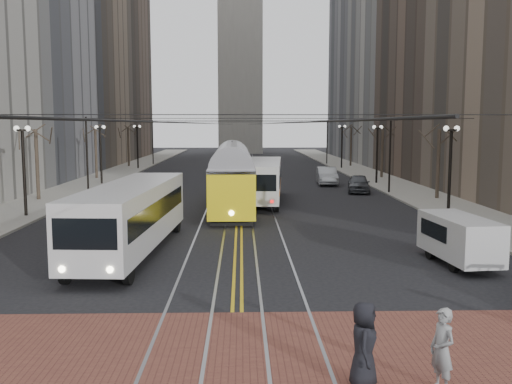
{
  "coord_description": "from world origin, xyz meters",
  "views": [
    {
      "loc": [
        0.15,
        -18.55,
        5.95
      ],
      "look_at": [
        0.79,
        6.31,
        3.0
      ],
      "focal_mm": 40.0,
      "sensor_mm": 36.0,
      "label": 1
    }
  ],
  "objects": [
    {
      "name": "sidewalk_right",
      "position": [
        15.0,
        45.0,
        0.07
      ],
      "size": [
        5.0,
        140.0,
        0.15
      ],
      "primitive_type": "cube",
      "color": "gray",
      "rests_on": "ground"
    },
    {
      "name": "pedestrian_a",
      "position": [
        2.91,
        -6.24,
        1.0
      ],
      "size": [
        0.82,
        1.08,
        1.98
      ],
      "primitive_type": "imported",
      "rotation": [
        0.0,
        0.0,
        1.36
      ],
      "color": "black",
      "rests_on": "crosswalk_band"
    },
    {
      "name": "street_trees",
      "position": [
        0.0,
        35.25,
        2.8
      ],
      "size": [
        31.68,
        53.28,
        5.6
      ],
      "color": "#382D23",
      "rests_on": "ground"
    },
    {
      "name": "rear_bus",
      "position": [
        1.8,
        24.93,
        1.59
      ],
      "size": [
        3.58,
        12.33,
        3.17
      ],
      "primitive_type": "cube",
      "rotation": [
        0.0,
        0.0,
        -0.08
      ],
      "color": "silver",
      "rests_on": "ground"
    },
    {
      "name": "building_left_far",
      "position": [
        -25.5,
        86.0,
        20.0
      ],
      "size": [
        16.0,
        20.0,
        40.0
      ],
      "primitive_type": "cube",
      "color": "brown",
      "rests_on": "ground"
    },
    {
      "name": "transit_bus",
      "position": [
        -4.94,
        7.59,
        1.61
      ],
      "size": [
        3.46,
        13.0,
        3.21
      ],
      "primitive_type": "cube",
      "rotation": [
        0.0,
        0.0,
        -0.06
      ],
      "color": "#BDBDBD",
      "rests_on": "ground"
    },
    {
      "name": "streetcar",
      "position": [
        -0.5,
        21.4,
        1.79
      ],
      "size": [
        2.97,
        15.24,
        3.59
      ],
      "primitive_type": "cube",
      "rotation": [
        0.0,
        0.0,
        0.01
      ],
      "color": "yellow",
      "rests_on": "ground"
    },
    {
      "name": "centre_lines",
      "position": [
        0.0,
        45.0,
        0.01
      ],
      "size": [
        0.42,
        130.0,
        0.01
      ],
      "primitive_type": "cube",
      "color": "gold",
      "rests_on": "ground"
    },
    {
      "name": "cargo_van",
      "position": [
        9.39,
        5.0,
        1.04
      ],
      "size": [
        2.21,
        4.82,
        2.07
      ],
      "primitive_type": "cube",
      "rotation": [
        0.0,
        0.0,
        0.09
      ],
      "color": "#BBBBBB",
      "rests_on": "ground"
    },
    {
      "name": "building_right_mid",
      "position": [
        25.5,
        46.0,
        17.0
      ],
      "size": [
        16.0,
        20.0,
        34.0
      ],
      "primitive_type": "cube",
      "color": "brown",
      "rests_on": "ground"
    },
    {
      "name": "lamp_posts",
      "position": [
        -0.0,
        28.75,
        2.8
      ],
      "size": [
        27.6,
        57.2,
        5.6
      ],
      "color": "black",
      "rests_on": "ground"
    },
    {
      "name": "sidewalk_left",
      "position": [
        -15.0,
        45.0,
        0.07
      ],
      "size": [
        5.0,
        140.0,
        0.15
      ],
      "primitive_type": "cube",
      "color": "gray",
      "rests_on": "ground"
    },
    {
      "name": "building_left_mid",
      "position": [
        -25.5,
        46.0,
        17.0
      ],
      "size": [
        16.0,
        20.0,
        34.0
      ],
      "primitive_type": "cube",
      "color": "slate",
      "rests_on": "ground"
    },
    {
      "name": "sedan_grey",
      "position": [
        10.5,
        31.14,
        0.78
      ],
      "size": [
        2.61,
        4.84,
        1.57
      ],
      "primitive_type": "imported",
      "rotation": [
        0.0,
        0.0,
        -0.17
      ],
      "color": "#474A4F",
      "rests_on": "ground"
    },
    {
      "name": "building_right_far",
      "position": [
        25.5,
        86.0,
        20.0
      ],
      "size": [
        16.0,
        20.0,
        40.0
      ],
      "primitive_type": "cube",
      "color": "slate",
      "rests_on": "ground"
    },
    {
      "name": "trolley_wires",
      "position": [
        0.0,
        34.83,
        3.77
      ],
      "size": [
        25.96,
        120.0,
        6.6
      ],
      "color": "black",
      "rests_on": "ground"
    },
    {
      "name": "streetcar_rails",
      "position": [
        0.0,
        45.0,
        0.0
      ],
      "size": [
        4.8,
        130.0,
        0.02
      ],
      "primitive_type": "cube",
      "color": "gray",
      "rests_on": "ground"
    },
    {
      "name": "sedan_silver",
      "position": [
        8.67,
        37.81,
        0.86
      ],
      "size": [
        2.12,
        5.33,
        1.72
      ],
      "primitive_type": "imported",
      "rotation": [
        0.0,
        0.0,
        -0.06
      ],
      "color": "#A8ACB0",
      "rests_on": "ground"
    },
    {
      "name": "ground",
      "position": [
        0.0,
        0.0,
        0.0
      ],
      "size": [
        260.0,
        260.0,
        0.0
      ],
      "primitive_type": "plane",
      "color": "black",
      "rests_on": "ground"
    },
    {
      "name": "crosswalk_band",
      "position": [
        0.0,
        -4.0,
        0.01
      ],
      "size": [
        25.0,
        6.0,
        0.01
      ],
      "primitive_type": "cube",
      "color": "brown",
      "rests_on": "ground"
    },
    {
      "name": "pedestrian_b",
      "position": [
        4.61,
        -6.5,
        0.96
      ],
      "size": [
        0.65,
        0.8,
        1.91
      ],
      "primitive_type": "imported",
      "rotation": [
        0.0,
        0.0,
        5.04
      ],
      "color": "gray",
      "rests_on": "crosswalk_band"
    }
  ]
}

